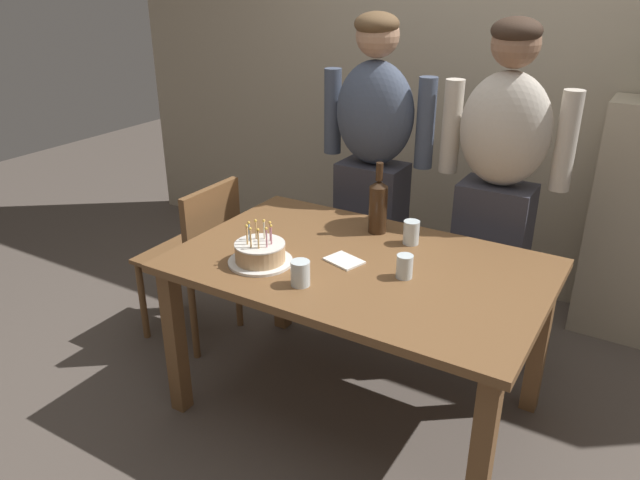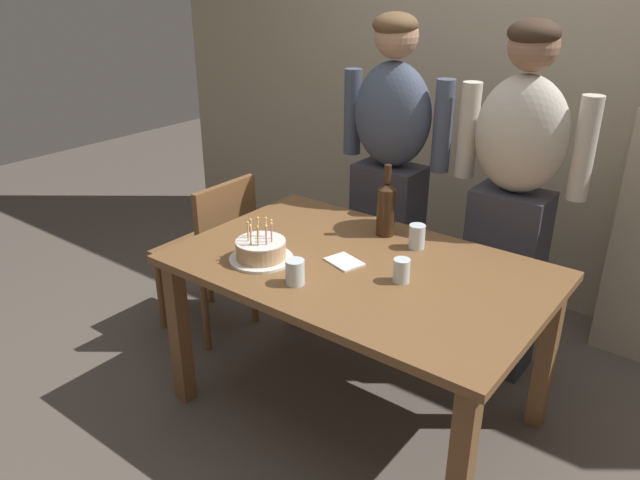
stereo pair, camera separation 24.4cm
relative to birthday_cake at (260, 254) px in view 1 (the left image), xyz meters
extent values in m
plane|color=#564C44|center=(0.34, 0.22, -0.78)|extent=(10.00, 10.00, 0.00)
cube|color=tan|center=(0.34, 1.77, 0.52)|extent=(5.20, 0.10, 2.60)
cube|color=brown|center=(0.34, 0.22, -0.06)|extent=(1.50, 0.96, 0.03)
cube|color=brown|center=(-0.34, -0.19, -0.43)|extent=(0.07, 0.07, 0.70)
cube|color=brown|center=(1.02, -0.19, -0.43)|extent=(0.07, 0.07, 0.70)
cube|color=brown|center=(-0.34, 0.63, -0.43)|extent=(0.07, 0.07, 0.70)
cube|color=brown|center=(1.02, 0.63, -0.43)|extent=(0.07, 0.07, 0.70)
cylinder|color=white|center=(0.00, 0.00, -0.04)|extent=(0.26, 0.26, 0.01)
cylinder|color=tan|center=(0.00, 0.00, 0.01)|extent=(0.20, 0.20, 0.07)
cylinder|color=silver|center=(0.00, 0.00, 0.04)|extent=(0.21, 0.21, 0.01)
cylinder|color=#EAB266|center=(-0.01, -0.05, 0.08)|extent=(0.01, 0.01, 0.07)
sphere|color=#F9C64C|center=(-0.01, -0.05, 0.13)|extent=(0.01, 0.01, 0.01)
cylinder|color=#EAB266|center=(0.03, -0.04, 0.08)|extent=(0.01, 0.01, 0.07)
sphere|color=#F9C64C|center=(0.03, -0.04, 0.13)|extent=(0.01, 0.01, 0.01)
cylinder|color=pink|center=(0.05, -0.01, 0.08)|extent=(0.01, 0.01, 0.07)
sphere|color=#F9C64C|center=(0.05, -0.01, 0.13)|extent=(0.01, 0.01, 0.01)
cylinder|color=pink|center=(0.05, 0.02, 0.08)|extent=(0.01, 0.01, 0.07)
sphere|color=#F9C64C|center=(0.05, 0.02, 0.13)|extent=(0.01, 0.01, 0.01)
cylinder|color=pink|center=(0.02, 0.04, 0.08)|extent=(0.01, 0.01, 0.07)
sphere|color=#F9C64C|center=(0.02, 0.04, 0.13)|extent=(0.01, 0.01, 0.01)
cylinder|color=beige|center=(-0.01, 0.05, 0.08)|extent=(0.01, 0.01, 0.07)
sphere|color=#F9C64C|center=(-0.01, 0.05, 0.13)|extent=(0.01, 0.01, 0.01)
cylinder|color=#EAB266|center=(-0.04, 0.03, 0.08)|extent=(0.01, 0.01, 0.07)
sphere|color=#F9C64C|center=(-0.04, 0.03, 0.13)|extent=(0.01, 0.01, 0.01)
cylinder|color=#93B7DB|center=(-0.05, 0.00, 0.08)|extent=(0.01, 0.01, 0.07)
sphere|color=#F9C64C|center=(-0.05, 0.00, 0.13)|extent=(0.01, 0.01, 0.01)
cylinder|color=#EAB266|center=(-0.04, -0.03, 0.08)|extent=(0.01, 0.01, 0.07)
sphere|color=#F9C64C|center=(-0.04, -0.03, 0.13)|extent=(0.01, 0.01, 0.01)
cylinder|color=silver|center=(0.55, 0.19, 0.01)|extent=(0.07, 0.07, 0.09)
cylinder|color=silver|center=(0.45, 0.50, 0.01)|extent=(0.07, 0.07, 0.10)
cylinder|color=silver|center=(0.24, -0.07, 0.01)|extent=(0.07, 0.07, 0.10)
cylinder|color=#382314|center=(0.27, 0.54, 0.07)|extent=(0.08, 0.08, 0.22)
cone|color=#382314|center=(0.27, 0.54, 0.19)|extent=(0.08, 0.08, 0.03)
cylinder|color=#382314|center=(0.27, 0.54, 0.25)|extent=(0.03, 0.03, 0.08)
cube|color=white|center=(0.29, 0.19, -0.04)|extent=(0.17, 0.15, 0.01)
cube|color=#33333D|center=(0.03, 0.95, -0.32)|extent=(0.34, 0.23, 0.92)
ellipsoid|color=#424C60|center=(0.03, 0.95, 0.40)|extent=(0.41, 0.27, 0.52)
sphere|color=tan|center=(0.03, 0.95, 0.77)|extent=(0.21, 0.21, 0.21)
ellipsoid|color=brown|center=(0.03, 0.93, 0.82)|extent=(0.21, 0.21, 0.12)
cylinder|color=#424C60|center=(0.29, 0.98, 0.37)|extent=(0.09, 0.09, 0.44)
cylinder|color=#424C60|center=(-0.23, 0.98, 0.37)|extent=(0.09, 0.09, 0.44)
cube|color=#33333D|center=(0.68, 0.95, -0.32)|extent=(0.34, 0.23, 0.92)
ellipsoid|color=beige|center=(0.68, 0.95, 0.40)|extent=(0.41, 0.27, 0.52)
sphere|color=#936B51|center=(0.68, 0.95, 0.77)|extent=(0.21, 0.21, 0.21)
ellipsoid|color=#38281E|center=(0.68, 0.93, 0.82)|extent=(0.21, 0.21, 0.12)
cylinder|color=beige|center=(0.94, 0.98, 0.37)|extent=(0.09, 0.09, 0.44)
cylinder|color=beige|center=(0.42, 0.98, 0.37)|extent=(0.09, 0.09, 0.44)
cube|color=brown|center=(-0.72, 0.32, -0.32)|extent=(0.42, 0.42, 0.02)
cube|color=brown|center=(-0.53, 0.32, -0.11)|extent=(0.04, 0.40, 0.40)
cylinder|color=brown|center=(-0.90, 0.50, -0.56)|extent=(0.04, 0.04, 0.45)
cylinder|color=brown|center=(-0.90, 0.14, -0.56)|extent=(0.04, 0.04, 0.45)
cylinder|color=brown|center=(-0.54, 0.50, -0.56)|extent=(0.04, 0.04, 0.45)
cylinder|color=brown|center=(-0.54, 0.14, -0.56)|extent=(0.04, 0.04, 0.45)
camera|label=1|loc=(1.36, -1.78, 1.06)|focal=34.12mm
camera|label=2|loc=(1.56, -1.64, 1.06)|focal=34.12mm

